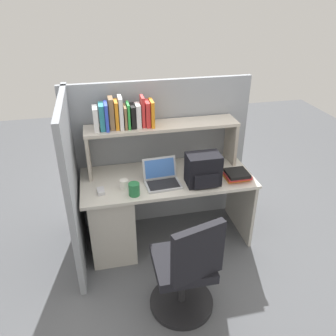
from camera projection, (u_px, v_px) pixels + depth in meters
name	position (u px, v px, depth m)	size (l,w,h in m)	color
ground_plane	(167.00, 237.00, 3.54)	(8.00, 8.00, 0.00)	#595B60
desk	(128.00, 210.00, 3.27)	(1.60, 0.70, 0.73)	beige
cubicle_partition_rear	(159.00, 155.00, 3.49)	(1.84, 0.05, 1.55)	gray
cubicle_partition_left	(73.00, 185.00, 2.97)	(0.05, 1.06, 1.55)	gray
overhead_hutch	(162.00, 134.00, 3.19)	(1.44, 0.28, 0.45)	#B3A99C
reference_books_on_shelf	(123.00, 115.00, 3.02)	(0.54, 0.19, 0.29)	white
laptop	(162.00, 178.00, 3.06)	(0.33, 0.28, 0.22)	#B7BABF
backpack	(203.00, 170.00, 3.02)	(0.30, 0.23, 0.29)	black
computer_mouse	(101.00, 191.00, 2.94)	(0.06, 0.10, 0.03)	silver
paper_cup	(124.00, 184.00, 2.99)	(0.08, 0.08, 0.08)	white
snack_canister	(134.00, 189.00, 2.89)	(0.10, 0.10, 0.11)	#26723F
desk_book_stack	(237.00, 175.00, 3.13)	(0.23, 0.20, 0.08)	orange
office_chair	(186.00, 273.00, 2.58)	(0.52, 0.54, 0.93)	black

